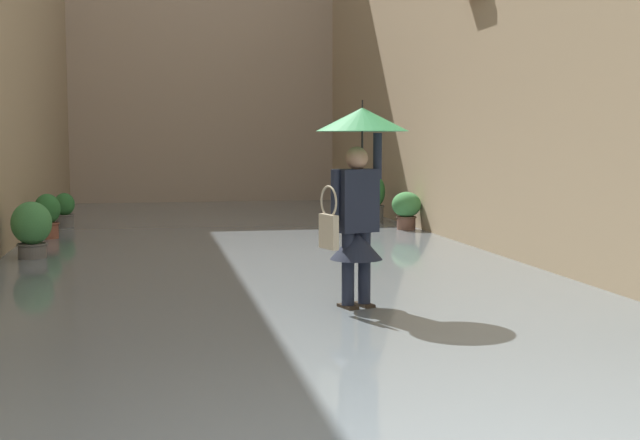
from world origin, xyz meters
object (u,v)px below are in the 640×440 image
person_wading (359,174)px  potted_plant_mid_right (65,211)px  potted_plant_mid_left (376,199)px  potted_plant_near_left (406,209)px  potted_plant_far_right (32,229)px  potted_plant_near_right (48,216)px

person_wading → potted_plant_mid_right: (3.49, -8.22, -0.97)m
potted_plant_mid_left → potted_plant_near_left: (-0.19, 1.35, -0.08)m
person_wading → potted_plant_mid_left: person_wading is taller
potted_plant_far_right → potted_plant_mid_right: (-0.02, -4.13, -0.10)m
potted_plant_mid_right → potted_plant_near_left: 6.22m
potted_plant_far_right → person_wading: bearing=130.6°
potted_plant_near_left → potted_plant_near_right: bearing=1.7°
potted_plant_mid_right → potted_plant_near_left: bearing=164.8°
potted_plant_mid_right → potted_plant_mid_left: 5.82m
potted_plant_far_right → potted_plant_near_left: 6.52m
potted_plant_near_right → potted_plant_mid_right: bearing=-92.7°
potted_plant_mid_right → potted_plant_mid_left: potted_plant_mid_left is taller
potted_plant_mid_right → potted_plant_mid_left: size_ratio=0.72×
person_wading → potted_plant_mid_left: size_ratio=2.11×
person_wading → potted_plant_mid_right: 8.98m
potted_plant_far_right → potted_plant_near_left: (-6.02, -2.49, -0.03)m
person_wading → potted_plant_mid_left: 8.30m
person_wading → potted_plant_near_right: 7.39m
potted_plant_far_right → potted_plant_near_right: bearing=-88.4°
potted_plant_near_right → potted_plant_mid_left: 6.09m
potted_plant_mid_right → potted_plant_near_left: potted_plant_near_left is taller
potted_plant_near_right → potted_plant_far_right: bearing=91.6°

